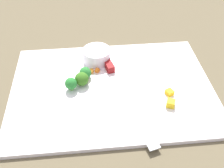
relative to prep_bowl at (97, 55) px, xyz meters
The scene contains 12 objects.
ground_plane 0.13m from the prep_bowl, 106.02° to the left, with size 4.00×4.00×0.00m, color brown.
cutting_board 0.13m from the prep_bowl, 106.02° to the left, with size 0.55×0.39×0.01m, color white.
prep_bowl is the anchor object (origin of this frame).
chef_knife 0.11m from the prep_bowl, 116.71° to the left, with size 0.11×0.35×0.02m.
carrot_dice_0 0.06m from the prep_bowl, 70.88° to the left, with size 0.01×0.01×0.01m, color orange.
carrot_dice_1 0.10m from the prep_bowl, 64.20° to the left, with size 0.02×0.02×0.02m, color orange.
carrot_dice_2 0.06m from the prep_bowl, 87.67° to the left, with size 0.01×0.01×0.01m, color orange.
pepper_dice_0 0.25m from the prep_bowl, 138.09° to the left, with size 0.02×0.02×0.01m, color yellow.
pepper_dice_1 0.27m from the prep_bowl, 130.34° to the left, with size 0.02×0.02×0.02m, color yellow.
broccoli_floret_0 0.15m from the prep_bowl, 58.26° to the left, with size 0.03×0.03×0.04m.
broccoli_floret_1 0.11m from the prep_bowl, 65.47° to the left, with size 0.04×0.04×0.04m.
broccoli_floret_2 0.08m from the prep_bowl, 63.70° to the left, with size 0.03×0.03×0.03m.
Camera 1 is at (0.05, 0.54, 0.52)m, focal length 42.87 mm.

